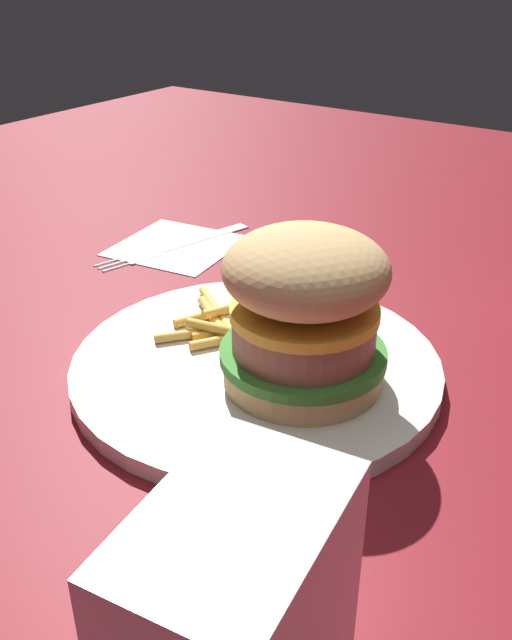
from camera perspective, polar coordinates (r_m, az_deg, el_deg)
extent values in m
plane|color=maroon|center=(0.48, 3.04, -4.95)|extent=(1.60, 1.60, 0.00)
cylinder|color=silver|center=(0.49, 0.00, -3.73)|extent=(0.25, 0.25, 0.01)
cylinder|color=tan|center=(0.46, 3.79, -4.02)|extent=(0.10, 0.10, 0.02)
cylinder|color=#387F2D|center=(0.45, 3.83, -2.73)|extent=(0.11, 0.11, 0.01)
cylinder|color=#8E5B47|center=(0.44, 3.90, -1.03)|extent=(0.09, 0.09, 0.02)
cylinder|color=yellow|center=(0.44, 3.96, 0.71)|extent=(0.09, 0.09, 0.01)
ellipsoid|color=tan|center=(0.42, 4.09, 4.13)|extent=(0.10, 0.10, 0.05)
cylinder|color=#E5B251|center=(0.54, -3.19, 0.75)|extent=(0.07, 0.05, 0.01)
cylinder|color=#E5B251|center=(0.50, -1.81, -1.31)|extent=(0.04, 0.05, 0.01)
cylinder|color=gold|center=(0.53, -3.62, 0.40)|extent=(0.05, 0.04, 0.01)
cylinder|color=#E5B251|center=(0.51, -5.03, -1.10)|extent=(0.04, 0.05, 0.01)
cylinder|color=gold|center=(0.51, -2.37, -0.97)|extent=(0.04, 0.05, 0.01)
cylinder|color=gold|center=(0.53, -0.06, 0.21)|extent=(0.06, 0.04, 0.01)
cylinder|color=gold|center=(0.50, -2.05, -0.83)|extent=(0.07, 0.02, 0.01)
cylinder|color=#E5B251|center=(0.53, -1.31, 1.19)|extent=(0.03, 0.06, 0.01)
cylinder|color=#E5B251|center=(0.52, -0.52, 0.40)|extent=(0.04, 0.08, 0.01)
cylinder|color=gold|center=(0.53, -4.19, 0.36)|extent=(0.03, 0.05, 0.01)
cube|color=white|center=(0.70, -6.48, 6.05)|extent=(0.12, 0.12, 0.00)
cube|color=silver|center=(0.71, -4.40, 6.87)|extent=(0.04, 0.11, 0.00)
cube|color=silver|center=(0.68, -9.36, 5.36)|extent=(0.03, 0.04, 0.00)
cylinder|color=silver|center=(0.67, -12.01, 4.84)|extent=(0.01, 0.03, 0.00)
cylinder|color=silver|center=(0.66, -11.67, 4.64)|extent=(0.01, 0.03, 0.00)
cylinder|color=silver|center=(0.66, -11.33, 4.43)|extent=(0.01, 0.03, 0.00)
cube|color=#B7BABF|center=(0.27, -1.55, -23.53)|extent=(0.07, 0.10, 0.10)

